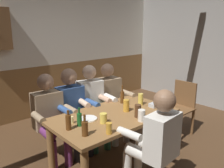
{
  "coord_description": "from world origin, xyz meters",
  "views": [
    {
      "loc": [
        -1.79,
        -2.04,
        1.8
      ],
      "look_at": [
        0.0,
        -0.02,
        1.1
      ],
      "focal_mm": 37.27,
      "sensor_mm": 36.0,
      "label": 1
    }
  ],
  "objects_px": {
    "person_2": "(92,102)",
    "person_1": "(73,107)",
    "table_candle": "(72,120)",
    "pint_glass_4": "(138,111)",
    "bottle_1": "(85,128)",
    "bottle_0": "(79,119)",
    "pint_glass_1": "(109,128)",
    "pint_glass_2": "(142,115)",
    "plate_0": "(88,119)",
    "pint_glass_0": "(103,118)",
    "dining_table": "(114,122)",
    "person_0": "(50,115)",
    "pint_glass_3": "(141,99)",
    "condiment_caddy": "(154,105)",
    "person_4": "(155,138)",
    "person_3": "(110,98)",
    "bottle_2": "(122,96)",
    "chair_empty_near_left": "(180,106)",
    "pint_glass_5": "(126,106)",
    "bottle_3": "(68,122)"
  },
  "relations": [
    {
      "from": "dining_table",
      "to": "pint_glass_3",
      "type": "relative_size",
      "value": 9.7
    },
    {
      "from": "person_2",
      "to": "person_1",
      "type": "bearing_deg",
      "value": 9.16
    },
    {
      "from": "condiment_caddy",
      "to": "person_4",
      "type": "bearing_deg",
      "value": -140.36
    },
    {
      "from": "bottle_2",
      "to": "person_0",
      "type": "bearing_deg",
      "value": 154.93
    },
    {
      "from": "bottle_2",
      "to": "pint_glass_2",
      "type": "xyz_separation_m",
      "value": [
        -0.27,
        -0.6,
        -0.03
      ]
    },
    {
      "from": "person_1",
      "to": "pint_glass_4",
      "type": "distance_m",
      "value": 0.98
    },
    {
      "from": "person_0",
      "to": "pint_glass_0",
      "type": "height_order",
      "value": "person_0"
    },
    {
      "from": "person_1",
      "to": "bottle_1",
      "type": "distance_m",
      "value": 1.0
    },
    {
      "from": "person_3",
      "to": "pint_glass_2",
      "type": "distance_m",
      "value": 1.11
    },
    {
      "from": "person_2",
      "to": "bottle_1",
      "type": "height_order",
      "value": "person_2"
    },
    {
      "from": "chair_empty_near_left",
      "to": "pint_glass_5",
      "type": "relative_size",
      "value": 5.73
    },
    {
      "from": "pint_glass_1",
      "to": "pint_glass_3",
      "type": "relative_size",
      "value": 0.73
    },
    {
      "from": "dining_table",
      "to": "person_0",
      "type": "distance_m",
      "value": 0.84
    },
    {
      "from": "bottle_3",
      "to": "bottle_1",
      "type": "bearing_deg",
      "value": -77.72
    },
    {
      "from": "table_candle",
      "to": "plate_0",
      "type": "relative_size",
      "value": 0.39
    },
    {
      "from": "bottle_3",
      "to": "pint_glass_5",
      "type": "bearing_deg",
      "value": -1.56
    },
    {
      "from": "pint_glass_2",
      "to": "pint_glass_4",
      "type": "relative_size",
      "value": 0.87
    },
    {
      "from": "bottle_3",
      "to": "pint_glass_1",
      "type": "xyz_separation_m",
      "value": [
        0.26,
        -0.35,
        -0.03
      ]
    },
    {
      "from": "pint_glass_1",
      "to": "pint_glass_2",
      "type": "xyz_separation_m",
      "value": [
        0.48,
        -0.01,
        0.01
      ]
    },
    {
      "from": "table_candle",
      "to": "pint_glass_2",
      "type": "bearing_deg",
      "value": -36.89
    },
    {
      "from": "person_3",
      "to": "condiment_caddy",
      "type": "height_order",
      "value": "person_3"
    },
    {
      "from": "pint_glass_1",
      "to": "chair_empty_near_left",
      "type": "bearing_deg",
      "value": 10.68
    },
    {
      "from": "bottle_2",
      "to": "pint_glass_0",
      "type": "distance_m",
      "value": 0.73
    },
    {
      "from": "bottle_0",
      "to": "plate_0",
      "type": "bearing_deg",
      "value": 25.48
    },
    {
      "from": "person_3",
      "to": "pint_glass_3",
      "type": "distance_m",
      "value": 0.66
    },
    {
      "from": "table_candle",
      "to": "pint_glass_2",
      "type": "xyz_separation_m",
      "value": [
        0.63,
        -0.47,
        0.03
      ]
    },
    {
      "from": "plate_0",
      "to": "pint_glass_0",
      "type": "xyz_separation_m",
      "value": [
        0.06,
        -0.2,
        0.05
      ]
    },
    {
      "from": "person_0",
      "to": "pint_glass_2",
      "type": "xyz_separation_m",
      "value": [
        0.62,
        -1.02,
        0.13
      ]
    },
    {
      "from": "bottle_1",
      "to": "pint_glass_0",
      "type": "xyz_separation_m",
      "value": [
        0.33,
        0.12,
        -0.03
      ]
    },
    {
      "from": "pint_glass_4",
      "to": "person_2",
      "type": "bearing_deg",
      "value": 89.53
    },
    {
      "from": "dining_table",
      "to": "bottle_0",
      "type": "relative_size",
      "value": 7.38
    },
    {
      "from": "person_0",
      "to": "pint_glass_1",
      "type": "distance_m",
      "value": 1.03
    },
    {
      "from": "plate_0",
      "to": "pint_glass_0",
      "type": "height_order",
      "value": "pint_glass_0"
    },
    {
      "from": "person_3",
      "to": "bottle_0",
      "type": "relative_size",
      "value": 5.76
    },
    {
      "from": "person_0",
      "to": "pint_glass_3",
      "type": "relative_size",
      "value": 7.48
    },
    {
      "from": "person_3",
      "to": "person_4",
      "type": "height_order",
      "value": "person_3"
    },
    {
      "from": "pint_glass_3",
      "to": "pint_glass_0",
      "type": "bearing_deg",
      "value": -170.1
    },
    {
      "from": "dining_table",
      "to": "bottle_1",
      "type": "xyz_separation_m",
      "value": [
        -0.59,
        -0.23,
        0.19
      ]
    },
    {
      "from": "person_3",
      "to": "plate_0",
      "type": "distance_m",
      "value": 1.02
    },
    {
      "from": "pint_glass_2",
      "to": "bottle_1",
      "type": "bearing_deg",
      "value": 169.48
    },
    {
      "from": "person_4",
      "to": "bottle_0",
      "type": "relative_size",
      "value": 5.71
    },
    {
      "from": "person_2",
      "to": "person_4",
      "type": "relative_size",
      "value": 1.02
    },
    {
      "from": "person_4",
      "to": "person_2",
      "type": "bearing_deg",
      "value": 77.11
    },
    {
      "from": "person_1",
      "to": "table_candle",
      "type": "height_order",
      "value": "person_1"
    },
    {
      "from": "person_2",
      "to": "pint_glass_2",
      "type": "height_order",
      "value": "person_2"
    },
    {
      "from": "table_candle",
      "to": "pint_glass_4",
      "type": "xyz_separation_m",
      "value": [
        0.68,
        -0.37,
        0.04
      ]
    },
    {
      "from": "pint_glass_1",
      "to": "pint_glass_3",
      "type": "xyz_separation_m",
      "value": [
        0.89,
        0.37,
        0.02
      ]
    },
    {
      "from": "pint_glass_5",
      "to": "person_1",
      "type": "bearing_deg",
      "value": 117.71
    },
    {
      "from": "person_4",
      "to": "pint_glass_1",
      "type": "height_order",
      "value": "person_4"
    },
    {
      "from": "bottle_1",
      "to": "bottle_0",
      "type": "bearing_deg",
      "value": 68.85
    }
  ]
}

